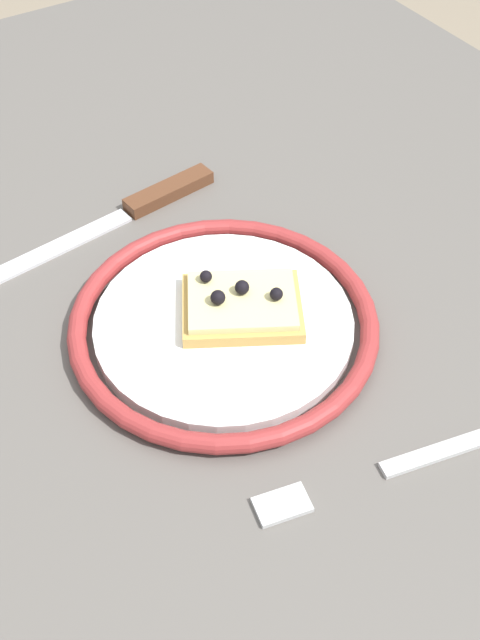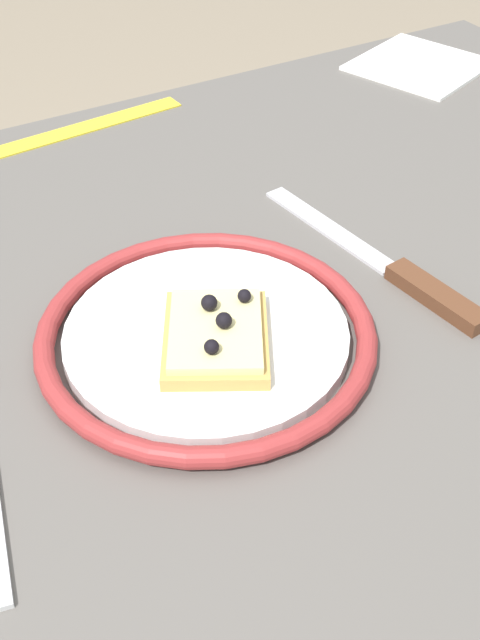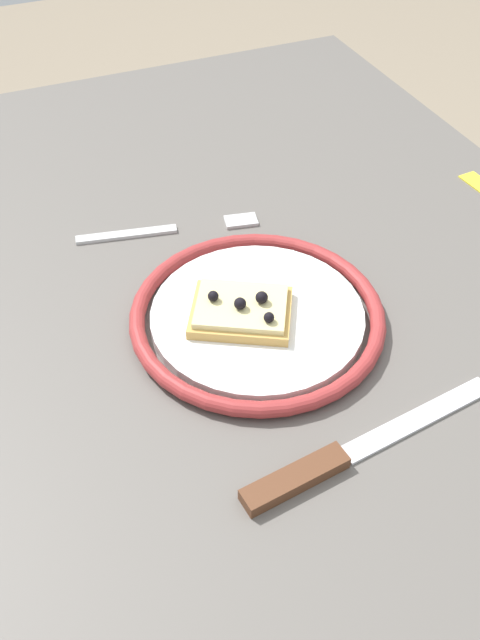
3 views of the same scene
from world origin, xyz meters
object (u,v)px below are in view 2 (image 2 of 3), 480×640
pizza_slice_near (216,335)px  knife (403,275)px  plate (206,335)px  measuring_tape (55,137)px  napkin (419,65)px  dining_table (249,452)px

pizza_slice_near → knife: (0.17, 0.01, -0.02)m
plate → measuring_tape: 0.35m
measuring_tape → napkin: (0.43, -0.05, 0.00)m
dining_table → plate: bearing=102.0°
plate → knife: plate is taller
plate → pizza_slice_near: (-0.00, -0.02, 0.01)m
pizza_slice_near → knife: bearing=2.1°
dining_table → measuring_tape: bearing=89.5°
measuring_tape → napkin: size_ratio=2.14×
pizza_slice_near → plate: bearing=87.6°
plate → pizza_slice_near: pizza_slice_near is taller
dining_table → napkin: napkin is taller
plate → napkin: (0.45, 0.31, -0.01)m
plate → measuring_tape: (0.01, 0.35, -0.01)m
dining_table → plate: 0.10m
measuring_tape → napkin: bearing=-10.7°
plate → pizza_slice_near: bearing=-92.4°
dining_table → knife: size_ratio=4.88×
plate → pizza_slice_near: 0.02m
measuring_tape → napkin: napkin is taller
dining_table → measuring_tape: size_ratio=4.00×
dining_table → pizza_slice_near: size_ratio=10.15×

